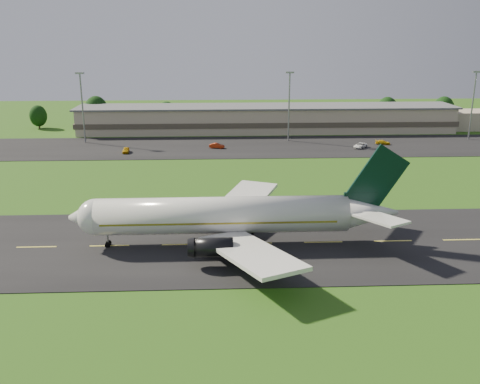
{
  "coord_description": "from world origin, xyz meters",
  "views": [
    {
      "loc": [
        -16.4,
        -76.59,
        31.62
      ],
      "look_at": [
        -12.63,
        8.0,
        6.0
      ],
      "focal_mm": 40.0,
      "sensor_mm": 36.0,
      "label": 1
    }
  ],
  "objects_px": {
    "terminal": "(286,119)",
    "service_vehicle_b": "(217,146)",
    "service_vehicle_d": "(383,142)",
    "airliner": "(228,216)",
    "service_vehicle_a": "(126,150)",
    "light_mast_west": "(82,99)",
    "light_mast_east": "(473,97)",
    "light_mast_centre": "(289,98)",
    "service_vehicle_c": "(360,145)"
  },
  "relations": [
    {
      "from": "terminal",
      "to": "service_vehicle_d",
      "type": "xyz_separation_m",
      "value": [
        25.24,
        -22.98,
        -3.28
      ]
    },
    {
      "from": "light_mast_centre",
      "to": "service_vehicle_b",
      "type": "height_order",
      "value": "light_mast_centre"
    },
    {
      "from": "airliner",
      "to": "terminal",
      "type": "xyz_separation_m",
      "value": [
        21.2,
        96.18,
        -0.67
      ]
    },
    {
      "from": "terminal",
      "to": "service_vehicle_b",
      "type": "xyz_separation_m",
      "value": [
        -22.75,
        -26.0,
        -3.2
      ]
    },
    {
      "from": "light_mast_west",
      "to": "service_vehicle_b",
      "type": "height_order",
      "value": "light_mast_west"
    },
    {
      "from": "light_mast_west",
      "to": "light_mast_centre",
      "type": "height_order",
      "value": "same"
    },
    {
      "from": "terminal",
      "to": "light_mast_west",
      "type": "xyz_separation_m",
      "value": [
        -61.4,
        -16.18,
        8.75
      ]
    },
    {
      "from": "service_vehicle_a",
      "to": "service_vehicle_d",
      "type": "xyz_separation_m",
      "value": [
        72.48,
        7.79,
        -0.11
      ]
    },
    {
      "from": "terminal",
      "to": "light_mast_east",
      "type": "distance_m",
      "value": 56.67
    },
    {
      "from": "service_vehicle_d",
      "to": "light_mast_west",
      "type": "bearing_deg",
      "value": 100.85
    },
    {
      "from": "light_mast_east",
      "to": "service_vehicle_b",
      "type": "xyz_separation_m",
      "value": [
        -76.35,
        -9.82,
        -11.95
      ]
    },
    {
      "from": "light_mast_east",
      "to": "service_vehicle_d",
      "type": "height_order",
      "value": "light_mast_east"
    },
    {
      "from": "terminal",
      "to": "service_vehicle_b",
      "type": "relative_size",
      "value": 34.64
    },
    {
      "from": "service_vehicle_a",
      "to": "service_vehicle_d",
      "type": "distance_m",
      "value": 72.9
    },
    {
      "from": "terminal",
      "to": "light_mast_east",
      "type": "relative_size",
      "value": 7.13
    },
    {
      "from": "light_mast_west",
      "to": "service_vehicle_d",
      "type": "relative_size",
      "value": 4.86
    },
    {
      "from": "airliner",
      "to": "service_vehicle_a",
      "type": "xyz_separation_m",
      "value": [
        -26.05,
        65.41,
        -3.85
      ]
    },
    {
      "from": "terminal",
      "to": "light_mast_centre",
      "type": "bearing_deg",
      "value": -94.95
    },
    {
      "from": "airliner",
      "to": "service_vehicle_d",
      "type": "height_order",
      "value": "airliner"
    },
    {
      "from": "light_mast_centre",
      "to": "service_vehicle_a",
      "type": "bearing_deg",
      "value": -162.36
    },
    {
      "from": "terminal",
      "to": "light_mast_centre",
      "type": "distance_m",
      "value": 18.45
    },
    {
      "from": "airliner",
      "to": "service_vehicle_c",
      "type": "distance_m",
      "value": 78.96
    },
    {
      "from": "airliner",
      "to": "service_vehicle_c",
      "type": "relative_size",
      "value": 9.99
    },
    {
      "from": "light_mast_west",
      "to": "service_vehicle_a",
      "type": "distance_m",
      "value": 23.56
    },
    {
      "from": "airliner",
      "to": "light_mast_centre",
      "type": "relative_size",
      "value": 2.52
    },
    {
      "from": "service_vehicle_a",
      "to": "service_vehicle_b",
      "type": "distance_m",
      "value": 24.96
    },
    {
      "from": "service_vehicle_a",
      "to": "terminal",
      "type": "bearing_deg",
      "value": 29.95
    },
    {
      "from": "terminal",
      "to": "service_vehicle_d",
      "type": "distance_m",
      "value": 34.29
    },
    {
      "from": "service_vehicle_a",
      "to": "light_mast_east",
      "type": "bearing_deg",
      "value": 5.11
    },
    {
      "from": "terminal",
      "to": "light_mast_east",
      "type": "xyz_separation_m",
      "value": [
        53.6,
        -16.18,
        8.75
      ]
    },
    {
      "from": "light_mast_west",
      "to": "service_vehicle_d",
      "type": "distance_m",
      "value": 87.73
    },
    {
      "from": "service_vehicle_a",
      "to": "service_vehicle_b",
      "type": "bearing_deg",
      "value": 7.89
    },
    {
      "from": "light_mast_east",
      "to": "light_mast_centre",
      "type": "bearing_deg",
      "value": 180.0
    },
    {
      "from": "terminal",
      "to": "service_vehicle_b",
      "type": "bearing_deg",
      "value": -131.18
    },
    {
      "from": "terminal",
      "to": "service_vehicle_b",
      "type": "height_order",
      "value": "terminal"
    },
    {
      "from": "service_vehicle_b",
      "to": "light_mast_west",
      "type": "bearing_deg",
      "value": 90.77
    },
    {
      "from": "airliner",
      "to": "light_mast_west",
      "type": "xyz_separation_m",
      "value": [
        -40.2,
        80.0,
        8.08
      ]
    },
    {
      "from": "service_vehicle_d",
      "to": "service_vehicle_b",
      "type": "bearing_deg",
      "value": 108.94
    },
    {
      "from": "light_mast_centre",
      "to": "light_mast_east",
      "type": "bearing_deg",
      "value": 0.0
    },
    {
      "from": "terminal",
      "to": "service_vehicle_c",
      "type": "bearing_deg",
      "value": -57.53
    },
    {
      "from": "airliner",
      "to": "service_vehicle_a",
      "type": "distance_m",
      "value": 70.51
    },
    {
      "from": "light_mast_east",
      "to": "airliner",
      "type": "bearing_deg",
      "value": -133.08
    },
    {
      "from": "terminal",
      "to": "light_mast_east",
      "type": "bearing_deg",
      "value": -16.8
    },
    {
      "from": "terminal",
      "to": "service_vehicle_a",
      "type": "distance_m",
      "value": 56.47
    },
    {
      "from": "airliner",
      "to": "service_vehicle_d",
      "type": "distance_m",
      "value": 86.78
    },
    {
      "from": "light_mast_centre",
      "to": "service_vehicle_c",
      "type": "relative_size",
      "value": 3.97
    },
    {
      "from": "airliner",
      "to": "light_mast_east",
      "type": "relative_size",
      "value": 2.52
    },
    {
      "from": "airliner",
      "to": "service_vehicle_c",
      "type": "bearing_deg",
      "value": 60.37
    },
    {
      "from": "service_vehicle_c",
      "to": "light_mast_west",
      "type": "bearing_deg",
      "value": -150.15
    },
    {
      "from": "light_mast_centre",
      "to": "light_mast_east",
      "type": "relative_size",
      "value": 1.0
    }
  ]
}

